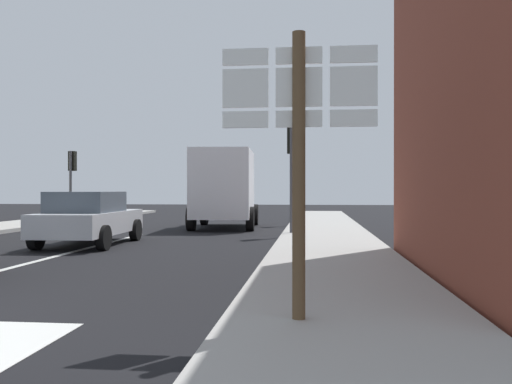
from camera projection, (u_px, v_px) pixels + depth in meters
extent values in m
plane|color=black|center=(119.00, 240.00, 16.25)|extent=(80.00, 80.00, 0.00)
cube|color=#9E9B96|center=(330.00, 247.00, 13.60)|extent=(2.83, 44.00, 0.14)
cube|color=silver|center=(56.00, 256.00, 12.27)|extent=(0.16, 12.00, 0.01)
cube|color=#B7BABF|center=(90.00, 222.00, 14.86)|extent=(1.88, 4.25, 0.60)
cube|color=#47515B|center=(86.00, 202.00, 14.61)|extent=(1.62, 2.15, 0.55)
cylinder|color=black|center=(79.00, 230.00, 16.28)|extent=(0.24, 0.65, 0.64)
cylinder|color=black|center=(136.00, 230.00, 16.15)|extent=(0.24, 0.65, 0.64)
cylinder|color=black|center=(36.00, 237.00, 13.58)|extent=(0.24, 0.65, 0.64)
cylinder|color=black|center=(104.00, 238.00, 13.45)|extent=(0.24, 0.65, 0.64)
cube|color=silver|center=(223.00, 184.00, 20.92)|extent=(2.41, 3.82, 2.60)
cube|color=silver|center=(230.00, 192.00, 23.41)|extent=(2.16, 1.42, 2.00)
cube|color=#47515B|center=(230.00, 173.00, 23.46)|extent=(1.76, 0.20, 0.70)
cylinder|color=black|center=(204.00, 215.00, 23.42)|extent=(0.33, 0.91, 0.90)
cylinder|color=black|center=(255.00, 215.00, 23.32)|extent=(0.33, 0.91, 0.90)
cylinder|color=black|center=(191.00, 219.00, 20.02)|extent=(0.33, 0.91, 0.90)
cylinder|color=black|center=(250.00, 219.00, 19.92)|extent=(0.33, 0.91, 0.90)
cylinder|color=brown|center=(299.00, 182.00, 5.74)|extent=(0.14, 0.14, 3.20)
cube|color=white|center=(245.00, 57.00, 5.85)|extent=(0.50, 0.03, 0.18)
cube|color=black|center=(246.00, 57.00, 5.86)|extent=(0.43, 0.01, 0.13)
cube|color=white|center=(245.00, 88.00, 5.85)|extent=(0.50, 0.03, 0.42)
cube|color=black|center=(246.00, 89.00, 5.87)|extent=(0.43, 0.01, 0.32)
cube|color=white|center=(245.00, 120.00, 5.85)|extent=(0.50, 0.03, 0.18)
cube|color=black|center=(246.00, 120.00, 5.87)|extent=(0.43, 0.01, 0.13)
cube|color=white|center=(299.00, 56.00, 5.78)|extent=(0.50, 0.03, 0.18)
cube|color=black|center=(299.00, 56.00, 5.80)|extent=(0.43, 0.01, 0.13)
cube|color=white|center=(299.00, 87.00, 5.79)|extent=(0.50, 0.03, 0.42)
cube|color=black|center=(299.00, 88.00, 5.80)|extent=(0.43, 0.01, 0.32)
cube|color=white|center=(299.00, 119.00, 5.79)|extent=(0.50, 0.03, 0.18)
cube|color=black|center=(299.00, 119.00, 5.81)|extent=(0.43, 0.01, 0.13)
cube|color=white|center=(354.00, 54.00, 5.72)|extent=(0.50, 0.03, 0.18)
cube|color=black|center=(353.00, 55.00, 5.74)|extent=(0.43, 0.01, 0.13)
cube|color=white|center=(354.00, 86.00, 5.72)|extent=(0.50, 0.03, 0.42)
cube|color=black|center=(353.00, 86.00, 5.74)|extent=(0.43, 0.01, 0.32)
cube|color=white|center=(354.00, 118.00, 5.73)|extent=(0.50, 0.03, 0.18)
cube|color=black|center=(353.00, 118.00, 5.74)|extent=(0.43, 0.01, 0.13)
cylinder|color=#47474C|center=(297.00, 185.00, 22.91)|extent=(0.12, 0.12, 3.44)
cube|color=black|center=(297.00, 156.00, 23.10)|extent=(0.30, 0.28, 0.90)
sphere|color=#360303|center=(297.00, 150.00, 23.24)|extent=(0.18, 0.18, 0.18)
sphere|color=orange|center=(297.00, 156.00, 23.24)|extent=(0.18, 0.18, 0.18)
sphere|color=black|center=(297.00, 163.00, 23.24)|extent=(0.18, 0.18, 0.18)
cylinder|color=#47474C|center=(292.00, 181.00, 17.38)|extent=(0.12, 0.12, 3.60)
cube|color=black|center=(292.00, 140.00, 17.57)|extent=(0.30, 0.28, 0.90)
sphere|color=#360303|center=(292.00, 132.00, 17.71)|extent=(0.18, 0.18, 0.18)
sphere|color=orange|center=(292.00, 141.00, 17.71)|extent=(0.18, 0.18, 0.18)
sphere|color=black|center=(292.00, 149.00, 17.71)|extent=(0.18, 0.18, 0.18)
cylinder|color=#47474C|center=(71.00, 187.00, 24.46)|extent=(0.12, 0.12, 3.29)
cube|color=black|center=(72.00, 161.00, 24.65)|extent=(0.30, 0.28, 0.90)
sphere|color=#360303|center=(74.00, 155.00, 24.79)|extent=(0.18, 0.18, 0.18)
sphere|color=orange|center=(74.00, 161.00, 24.79)|extent=(0.18, 0.18, 0.18)
sphere|color=black|center=(74.00, 168.00, 24.79)|extent=(0.18, 0.18, 0.18)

